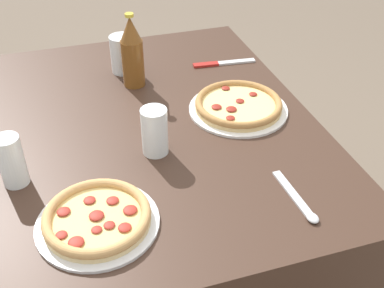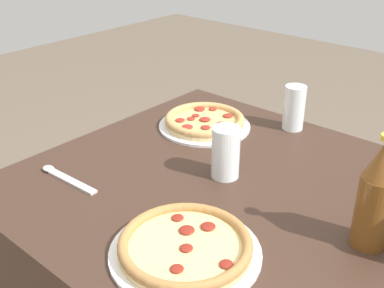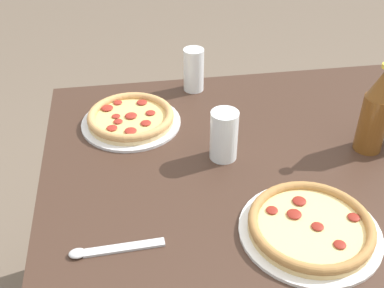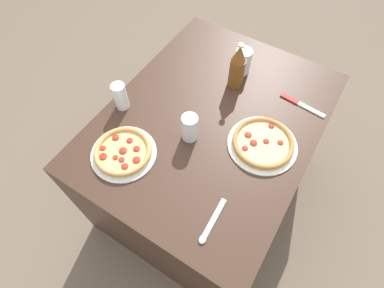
{
  "view_description": "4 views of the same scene",
  "coord_description": "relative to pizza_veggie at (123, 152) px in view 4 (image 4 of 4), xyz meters",
  "views": [
    {
      "loc": [
        -1.14,
        0.24,
        1.52
      ],
      "look_at": [
        -0.2,
        -0.05,
        0.8
      ],
      "focal_mm": 45.0,
      "sensor_mm": 36.0,
      "label": 1
    },
    {
      "loc": [
        0.48,
        -0.8,
        1.36
      ],
      "look_at": [
        -0.2,
        -0.02,
        0.84
      ],
      "focal_mm": 45.0,
      "sensor_mm": 36.0,
      "label": 2
    },
    {
      "loc": [
        -0.37,
        -0.91,
        1.48
      ],
      "look_at": [
        -0.23,
        -0.01,
        0.83
      ],
      "focal_mm": 45.0,
      "sensor_mm": 36.0,
      "label": 3
    },
    {
      "loc": [
        -0.75,
        -0.36,
        1.83
      ],
      "look_at": [
        -0.22,
        -0.03,
        0.84
      ],
      "focal_mm": 28.0,
      "sensor_mm": 36.0,
      "label": 4
    }
  ],
  "objects": [
    {
      "name": "pizza_salami",
      "position": [
        0.35,
        -0.47,
        -0.0
      ],
      "size": [
        0.3,
        0.3,
        0.04
      ],
      "color": "white",
      "rests_on": "table"
    },
    {
      "name": "pizza_veggie",
      "position": [
        0.0,
        0.0,
        0.0
      ],
      "size": [
        0.27,
        0.27,
        0.04
      ],
      "color": "silver",
      "rests_on": "table"
    },
    {
      "name": "ground_plane",
      "position": [
        0.36,
        -0.22,
        -0.77
      ],
      "size": [
        8.0,
        8.0,
        0.0
      ],
      "primitive_type": "plane",
      "color": "#6B5B4C"
    },
    {
      "name": "spoon",
      "position": [
        -0.07,
        -0.46,
        -0.01
      ],
      "size": [
        0.19,
        0.03,
        0.01
      ],
      "color": "silver",
      "rests_on": "table"
    },
    {
      "name": "beer_bottle",
      "position": [
        0.6,
        -0.21,
        0.09
      ],
      "size": [
        0.07,
        0.07,
        0.24
      ],
      "color": "brown",
      "rests_on": "table"
    },
    {
      "name": "table",
      "position": [
        0.36,
        -0.22,
        -0.39
      ],
      "size": [
        1.18,
        0.91,
        0.75
      ],
      "color": "#3D281E",
      "rests_on": "ground_plane"
    },
    {
      "name": "knife",
      "position": [
        0.65,
        -0.53,
        -0.01
      ],
      "size": [
        0.05,
        0.22,
        0.01
      ],
      "color": "maroon",
      "rests_on": "table"
    },
    {
      "name": "glass_cola",
      "position": [
        0.7,
        -0.19,
        0.04
      ],
      "size": [
        0.08,
        0.08,
        0.13
      ],
      "color": "white",
      "rests_on": "table"
    },
    {
      "name": "glass_orange_juice",
      "position": [
        0.22,
        -0.19,
        0.04
      ],
      "size": [
        0.07,
        0.07,
        0.13
      ],
      "color": "white",
      "rests_on": "table"
    },
    {
      "name": "glass_lemonade",
      "position": [
        0.2,
        0.17,
        0.04
      ],
      "size": [
        0.06,
        0.06,
        0.13
      ],
      "color": "white",
      "rests_on": "table"
    }
  ]
}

